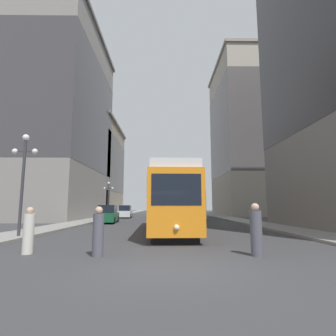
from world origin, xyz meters
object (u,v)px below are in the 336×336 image
at_px(transit_bus, 191,204).
at_px(parked_car_left_mid, 125,212).
at_px(lamp_post_left_far, 108,194).
at_px(streetcar, 169,200).
at_px(lamp_post_left_near, 24,168).
at_px(pedestrian_on_sidewalk, 98,233).
at_px(parked_car_left_near, 108,215).
at_px(pedestrian_crossing_far, 256,231).
at_px(pedestrian_crossing_near, 29,232).

distance_m(transit_bus, parked_car_left_mid, 10.57).
bearing_deg(lamp_post_left_far, transit_bus, -9.56).
bearing_deg(streetcar, lamp_post_left_near, -154.50).
bearing_deg(pedestrian_on_sidewalk, lamp_post_left_near, 127.10).
height_order(parked_car_left_near, lamp_post_left_far, lamp_post_left_far).
relative_size(pedestrian_on_sidewalk, lamp_post_left_far, 0.35).
height_order(transit_bus, parked_car_left_mid, transit_bus).
xyz_separation_m(streetcar, pedestrian_crossing_far, (2.88, -9.20, -1.26)).
relative_size(parked_car_left_near, pedestrian_on_sidewalk, 2.90).
bearing_deg(lamp_post_left_far, pedestrian_crossing_near, -84.06).
bearing_deg(parked_car_left_near, parked_car_left_mid, 86.79).
height_order(streetcar, parked_car_left_mid, streetcar).
relative_size(streetcar, pedestrian_on_sidewalk, 8.29).
bearing_deg(streetcar, parked_car_left_mid, 104.62).
xyz_separation_m(streetcar, parked_car_left_near, (-6.17, 9.14, -1.26)).
distance_m(parked_car_left_near, pedestrian_on_sidewalk, 18.71).
bearing_deg(transit_bus, pedestrian_on_sidewalk, -100.70).
distance_m(transit_bus, lamp_post_left_far, 11.38).
distance_m(pedestrian_crossing_near, pedestrian_on_sidewalk, 2.72).
bearing_deg(parked_car_left_mid, pedestrian_on_sidewalk, -86.29).
distance_m(parked_car_left_mid, pedestrian_crossing_far, 31.74).
relative_size(transit_bus, pedestrian_crossing_far, 6.60).
bearing_deg(pedestrian_crossing_far, lamp_post_left_far, 44.41).
xyz_separation_m(streetcar, transit_bus, (3.07, 16.21, -0.15)).
bearing_deg(streetcar, lamp_post_left_far, 112.45).
xyz_separation_m(pedestrian_crossing_far, lamp_post_left_far, (-10.94, 27.28, 2.54)).
bearing_deg(lamp_post_left_near, pedestrian_on_sidewalk, -43.12).
bearing_deg(pedestrian_on_sidewalk, parked_car_left_near, 91.15).
bearing_deg(pedestrian_on_sidewalk, lamp_post_left_far, 91.50).
distance_m(parked_car_left_near, pedestrian_crossing_near, 17.86).
bearing_deg(pedestrian_crossing_near, parked_car_left_near, 109.49).
xyz_separation_m(parked_car_left_near, parked_car_left_mid, (0.00, 12.08, 0.00)).
bearing_deg(streetcar, transit_bus, 77.69).
distance_m(transit_bus, pedestrian_crossing_far, 25.43).
height_order(pedestrian_crossing_near, pedestrian_crossing_far, pedestrian_crossing_far).
relative_size(parked_car_left_near, pedestrian_crossing_far, 2.72).
bearing_deg(parked_car_left_mid, parked_car_left_near, -92.94).
height_order(pedestrian_crossing_far, lamp_post_left_near, lamp_post_left_near).
distance_m(parked_car_left_near, lamp_post_left_far, 9.49).
height_order(transit_bus, pedestrian_crossing_far, transit_bus).
height_order(parked_car_left_mid, lamp_post_left_far, lamp_post_left_far).
height_order(parked_car_left_mid, lamp_post_left_near, lamp_post_left_near).
distance_m(streetcar, lamp_post_left_far, 19.84).
height_order(parked_car_left_near, pedestrian_on_sidewalk, parked_car_left_near).
bearing_deg(streetcar, parked_car_left_near, 122.41).
bearing_deg(parked_car_left_near, pedestrian_on_sidewalk, -82.28).
xyz_separation_m(streetcar, lamp_post_left_far, (-8.07, 18.08, 1.28)).
bearing_deg(parked_car_left_near, streetcar, -59.21).
bearing_deg(transit_bus, lamp_post_left_near, -116.80).
xyz_separation_m(lamp_post_left_near, lamp_post_left_far, (-0.00, 22.21, -0.39)).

